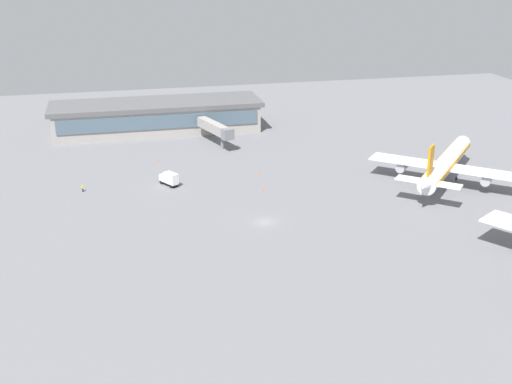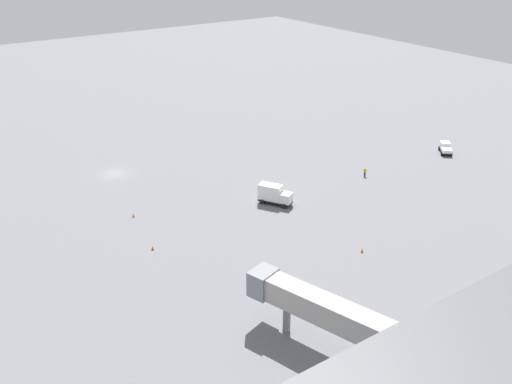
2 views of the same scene
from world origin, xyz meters
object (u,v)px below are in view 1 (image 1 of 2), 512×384
object	(u,v)px
catering_truck	(169,179)
airplane_at_gate	(446,163)
safety_cone_mid_apron	(259,174)
safety_cone_near_gate	(263,189)
safety_cone_far_side	(158,160)
ground_crew_worker	(83,188)

from	to	relation	value
catering_truck	airplane_at_gate	bearing A→B (deg)	-132.30
catering_truck	safety_cone_mid_apron	world-z (taller)	catering_truck
safety_cone_near_gate	safety_cone_mid_apron	xyz separation A→B (m)	(-1.79, -10.92, 0.00)
safety_cone_near_gate	safety_cone_far_side	bearing A→B (deg)	-51.71
airplane_at_gate	safety_cone_far_side	size ratio (longest dim) A/B	61.70
airplane_at_gate	safety_cone_mid_apron	size ratio (longest dim) A/B	61.70
safety_cone_near_gate	safety_cone_far_side	xyz separation A→B (m)	(22.42, -28.40, 0.00)
airplane_at_gate	safety_cone_far_side	xyz separation A→B (m)	(67.14, -33.46, -4.74)
safety_cone_near_gate	safety_cone_far_side	world-z (taller)	same
ground_crew_worker	safety_cone_near_gate	bearing A→B (deg)	-54.06
airplane_at_gate	safety_cone_mid_apron	world-z (taller)	airplane_at_gate
safety_cone_mid_apron	safety_cone_far_side	bearing A→B (deg)	-35.82
safety_cone_near_gate	safety_cone_mid_apron	world-z (taller)	same
safety_cone_far_side	catering_truck	bearing A→B (deg)	93.27
safety_cone_far_side	safety_cone_mid_apron	bearing A→B (deg)	144.18
safety_cone_mid_apron	safety_cone_far_side	size ratio (longest dim) A/B	1.00
airplane_at_gate	ground_crew_worker	bearing A→B (deg)	122.44
airplane_at_gate	safety_cone_near_gate	xyz separation A→B (m)	(44.72, -5.06, -4.74)
safety_cone_near_gate	safety_cone_mid_apron	distance (m)	11.07
safety_cone_near_gate	safety_cone_mid_apron	size ratio (longest dim) A/B	1.00
ground_crew_worker	safety_cone_near_gate	xyz separation A→B (m)	(-41.84, 9.06, -0.55)
ground_crew_worker	safety_cone_far_side	bearing A→B (deg)	3.03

